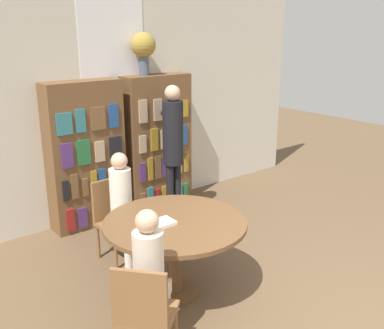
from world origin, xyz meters
The scene contains 11 objects.
wall_back centered at (0.00, 3.63, 1.51)m, with size 6.40×0.07×3.00m.
bookshelf_left centered at (-0.53, 3.43, 0.91)m, with size 0.94×0.34×1.82m.
bookshelf_right centered at (0.53, 3.43, 0.91)m, with size 0.94×0.34×1.82m.
flower_vase centered at (0.36, 3.44, 2.17)m, with size 0.31×0.31×0.54m.
reading_table centered at (-0.61, 1.49, 0.64)m, with size 1.31×1.31×0.75m.
chair_near_camera centered at (-1.36, 0.85, 0.48)m, with size 0.56×0.56×0.87m.
chair_left_side centered at (-0.69, 2.48, 0.48)m, with size 0.43×0.43×0.87m.
seated_reader_left centered at (-0.67, 2.30, 0.67)m, with size 0.25×0.36×1.21m.
seated_reader_right centered at (-1.22, 0.97, 0.67)m, with size 0.39×0.38×1.21m.
librarian_standing centered at (0.43, 2.93, 1.05)m, with size 0.26×0.53×1.75m.
open_book_on_table centered at (-0.76, 1.50, 0.76)m, with size 0.24×0.18×0.03m.
Camera 1 is at (-2.81, -1.52, 2.44)m, focal length 42.00 mm.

